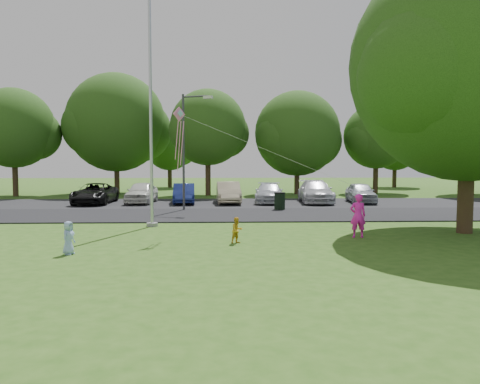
{
  "coord_description": "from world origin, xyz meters",
  "views": [
    {
      "loc": [
        -0.32,
        -15.86,
        2.99
      ],
      "look_at": [
        0.4,
        4.0,
        1.6
      ],
      "focal_mm": 35.0,
      "sensor_mm": 36.0,
      "label": 1
    }
  ],
  "objects_px": {
    "big_tree": "(469,69)",
    "flagpole": "(151,133)",
    "child_blue": "(69,238)",
    "trash_can": "(280,201)",
    "woman": "(358,216)",
    "kite": "(185,128)",
    "child_yellow": "(237,230)",
    "street_lamp": "(188,141)"
  },
  "relations": [
    {
      "from": "child_blue",
      "to": "kite",
      "type": "bearing_deg",
      "value": -33.73
    },
    {
      "from": "woman",
      "to": "child_blue",
      "type": "bearing_deg",
      "value": 18.7
    },
    {
      "from": "kite",
      "to": "child_blue",
      "type": "bearing_deg",
      "value": 179.63
    },
    {
      "from": "woman",
      "to": "child_yellow",
      "type": "bearing_deg",
      "value": 15.87
    },
    {
      "from": "flagpole",
      "to": "kite",
      "type": "xyz_separation_m",
      "value": [
        1.73,
        -2.97,
        0.02
      ]
    },
    {
      "from": "street_lamp",
      "to": "child_yellow",
      "type": "xyz_separation_m",
      "value": [
        2.54,
        -10.64,
        -3.57
      ]
    },
    {
      "from": "kite",
      "to": "trash_can",
      "type": "bearing_deg",
      "value": 19.63
    },
    {
      "from": "street_lamp",
      "to": "big_tree",
      "type": "xyz_separation_m",
      "value": [
        11.78,
        -8.69,
        2.51
      ]
    },
    {
      "from": "child_blue",
      "to": "kite",
      "type": "xyz_separation_m",
      "value": [
        3.42,
        3.17,
        3.66
      ]
    },
    {
      "from": "street_lamp",
      "to": "trash_can",
      "type": "xyz_separation_m",
      "value": [
        5.36,
        0.02,
        -3.51
      ]
    },
    {
      "from": "street_lamp",
      "to": "woman",
      "type": "xyz_separation_m",
      "value": [
        7.2,
        -9.55,
        -3.2
      ]
    },
    {
      "from": "child_yellow",
      "to": "kite",
      "type": "distance_m",
      "value": 4.41
    },
    {
      "from": "big_tree",
      "to": "child_blue",
      "type": "height_order",
      "value": "big_tree"
    },
    {
      "from": "big_tree",
      "to": "flagpole",
      "type": "bearing_deg",
      "value": 169.42
    },
    {
      "from": "big_tree",
      "to": "kite",
      "type": "height_order",
      "value": "big_tree"
    },
    {
      "from": "woman",
      "to": "kite",
      "type": "distance_m",
      "value": 7.4
    },
    {
      "from": "child_blue",
      "to": "woman",
      "type": "bearing_deg",
      "value": -60.6
    },
    {
      "from": "child_yellow",
      "to": "child_blue",
      "type": "xyz_separation_m",
      "value": [
        -5.35,
        -1.78,
        0.06
      ]
    },
    {
      "from": "woman",
      "to": "street_lamp",
      "type": "bearing_deg",
      "value": -50.27
    },
    {
      "from": "trash_can",
      "to": "woman",
      "type": "xyz_separation_m",
      "value": [
        1.84,
        -9.57,
        0.31
      ]
    },
    {
      "from": "flagpole",
      "to": "street_lamp",
      "type": "distance_m",
      "value": 6.38
    },
    {
      "from": "flagpole",
      "to": "woman",
      "type": "bearing_deg",
      "value": -21.44
    },
    {
      "from": "trash_can",
      "to": "child_yellow",
      "type": "distance_m",
      "value": 11.02
    },
    {
      "from": "trash_can",
      "to": "big_tree",
      "type": "distance_m",
      "value": 12.38
    },
    {
      "from": "trash_can",
      "to": "kite",
      "type": "xyz_separation_m",
      "value": [
        -4.75,
        -9.26,
        3.65
      ]
    },
    {
      "from": "big_tree",
      "to": "kite",
      "type": "xyz_separation_m",
      "value": [
        -11.17,
        -0.56,
        -2.37
      ]
    },
    {
      "from": "child_blue",
      "to": "kite",
      "type": "height_order",
      "value": "kite"
    },
    {
      "from": "woman",
      "to": "trash_can",
      "type": "bearing_deg",
      "value": -76.37
    },
    {
      "from": "trash_can",
      "to": "kite",
      "type": "height_order",
      "value": "kite"
    },
    {
      "from": "child_yellow",
      "to": "kite",
      "type": "xyz_separation_m",
      "value": [
        -1.93,
        1.39,
        3.71
      ]
    },
    {
      "from": "trash_can",
      "to": "woman",
      "type": "bearing_deg",
      "value": -79.09
    },
    {
      "from": "street_lamp",
      "to": "kite",
      "type": "relative_size",
      "value": 0.96
    },
    {
      "from": "street_lamp",
      "to": "child_blue",
      "type": "distance_m",
      "value": 13.21
    },
    {
      "from": "big_tree",
      "to": "kite",
      "type": "bearing_deg",
      "value": -177.15
    },
    {
      "from": "kite",
      "to": "big_tree",
      "type": "bearing_deg",
      "value": -40.37
    },
    {
      "from": "trash_can",
      "to": "child_yellow",
      "type": "bearing_deg",
      "value": -104.81
    },
    {
      "from": "trash_can",
      "to": "child_blue",
      "type": "height_order",
      "value": "trash_can"
    },
    {
      "from": "flagpole",
      "to": "woman",
      "type": "distance_m",
      "value": 9.55
    },
    {
      "from": "street_lamp",
      "to": "kite",
      "type": "height_order",
      "value": "street_lamp"
    },
    {
      "from": "street_lamp",
      "to": "child_yellow",
      "type": "distance_m",
      "value": 11.51
    },
    {
      "from": "flagpole",
      "to": "child_blue",
      "type": "relative_size",
      "value": 9.49
    },
    {
      "from": "child_yellow",
      "to": "child_blue",
      "type": "distance_m",
      "value": 5.64
    }
  ]
}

